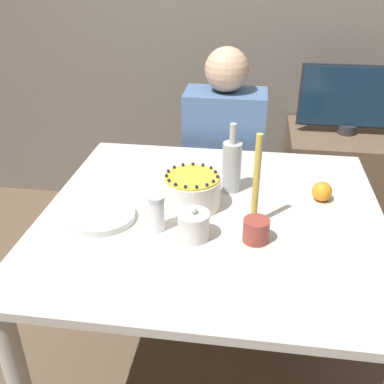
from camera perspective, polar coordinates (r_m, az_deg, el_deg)
The scene contains 14 objects.
ground_plane at distance 2.11m, azimuth 2.11°, elevation -20.52°, with size 12.00×12.00×0.00m, color brown.
wall_behind at distance 2.78m, azimuth 6.02°, elevation 22.59°, with size 8.00×0.05×2.60m.
dining_table at distance 1.67m, azimuth 2.51°, elevation -5.94°, with size 1.21×1.15×0.76m.
cake at distance 1.62m, azimuth 0.00°, elevation 0.12°, with size 0.21×0.21×0.13m.
sugar_bowl at distance 1.45m, azimuth 0.20°, elevation -4.23°, with size 0.11×0.11×0.12m.
sugar_shaker at distance 1.49m, azimuth -4.49°, elevation -2.67°, with size 0.05×0.05×0.13m.
plate_stack at distance 1.60m, azimuth -11.42°, elevation -3.02°, with size 0.23×0.23×0.02m.
candle at distance 1.49m, azimuth 8.09°, elevation 0.42°, with size 0.05×0.05×0.33m.
bottle at distance 1.72m, azimuth 5.05°, elevation 3.35°, with size 0.07×0.07×0.27m.
cup at distance 1.46m, azimuth 8.14°, elevation -4.84°, with size 0.09×0.09×0.08m.
orange_fruit_0 at distance 1.74m, azimuth 16.17°, elevation 0.06°, with size 0.07×0.07×0.07m.
person_man_blue_shirt at distance 2.40m, azimuth 3.93°, elevation 2.06°, with size 0.40×0.34×1.19m.
side_cabinet at distance 2.81m, azimuth 17.88°, elevation 0.69°, with size 0.62×0.53×0.67m.
tv_monitor at distance 2.62m, azimuth 19.65°, elevation 11.12°, with size 0.56×0.10×0.38m.
Camera 1 is at (0.12, -1.37, 1.60)m, focal length 42.00 mm.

